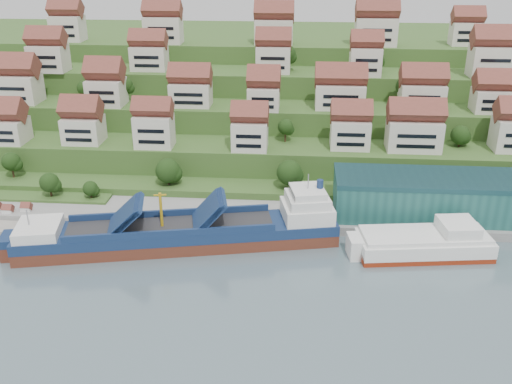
{
  "coord_description": "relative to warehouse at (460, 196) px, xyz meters",
  "views": [
    {
      "loc": [
        12.76,
        -111.3,
        63.23
      ],
      "look_at": [
        2.91,
        14.0,
        8.0
      ],
      "focal_mm": 40.0,
      "sensor_mm": 36.0,
      "label": 1
    }
  ],
  "objects": [
    {
      "name": "warehouse",
      "position": [
        0.0,
        0.0,
        0.0
      ],
      "size": [
        60.0,
        15.0,
        10.0
      ],
      "primitive_type": "cube",
      "color": "#215B55",
      "rests_on": "quay"
    },
    {
      "name": "beach_huts",
      "position": [
        -112.0,
        -6.25,
        -5.1
      ],
      "size": [
        14.4,
        3.7,
        2.2
      ],
      "color": "white",
      "rests_on": "pebble_beach"
    },
    {
      "name": "second_ship",
      "position": [
        -10.5,
        -15.69,
        -4.69
      ],
      "size": [
        29.85,
        14.37,
        8.32
      ],
      "rotation": [
        0.0,
        0.0,
        0.13
      ],
      "color": "maroon",
      "rests_on": "ground"
    },
    {
      "name": "ground",
      "position": [
        -52.0,
        -17.0,
        -7.2
      ],
      "size": [
        300.0,
        300.0,
        0.0
      ],
      "primitive_type": "plane",
      "color": "slate",
      "rests_on": "ground"
    },
    {
      "name": "hillside_village",
      "position": [
        -51.01,
        44.07,
        17.27
      ],
      "size": [
        159.56,
        62.41,
        29.11
      ],
      "color": "beige",
      "rests_on": "ground"
    },
    {
      "name": "pebble_beach",
      "position": [
        -110.0,
        -5.0,
        -6.7
      ],
      "size": [
        45.0,
        20.0,
        1.0
      ],
      "primitive_type": "cube",
      "color": "gray",
      "rests_on": "ground"
    },
    {
      "name": "quay",
      "position": [
        -32.0,
        -2.0,
        -6.1
      ],
      "size": [
        180.0,
        14.0,
        2.2
      ],
      "primitive_type": "cube",
      "color": "gray",
      "rests_on": "ground"
    },
    {
      "name": "flagpole",
      "position": [
        -33.89,
        -7.0,
        -0.32
      ],
      "size": [
        1.28,
        0.16,
        8.0
      ],
      "color": "gray",
      "rests_on": "quay"
    },
    {
      "name": "hillside",
      "position": [
        -52.0,
        86.55,
        3.46
      ],
      "size": [
        260.0,
        128.0,
        31.0
      ],
      "color": "#2D4C1E",
      "rests_on": "ground"
    },
    {
      "name": "hillside_trees",
      "position": [
        -57.22,
        26.85,
        8.91
      ],
      "size": [
        133.79,
        61.99,
        30.01
      ],
      "color": "#1F3E14",
      "rests_on": "ground"
    },
    {
      "name": "cargo_ship",
      "position": [
        -63.43,
        -15.95,
        -4.15
      ],
      "size": [
        71.97,
        25.53,
        15.71
      ],
      "rotation": [
        0.0,
        0.0,
        0.21
      ],
      "color": "#5A291B",
      "rests_on": "ground"
    }
  ]
}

